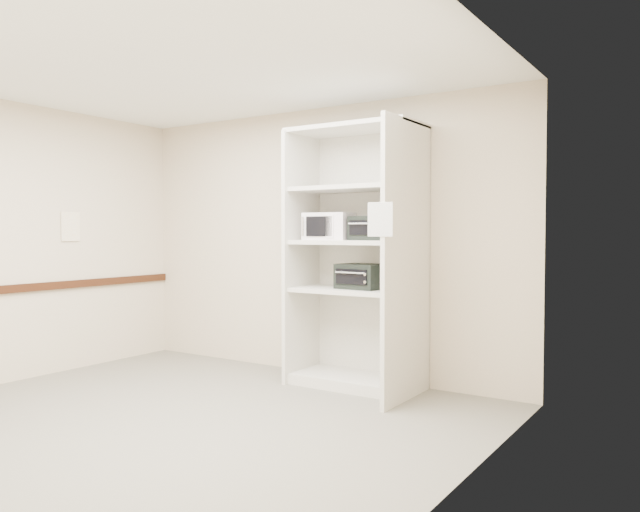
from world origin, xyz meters
The scene contains 12 objects.
floor centered at (0.00, 0.00, 0.00)m, with size 4.50×4.00×0.01m, color #5F5B50.
ceiling centered at (0.00, 0.00, 2.70)m, with size 4.50×4.00×0.01m, color white.
wall_back centered at (0.00, 2.00, 1.35)m, with size 4.50×0.02×2.70m, color beige.
wall_left centered at (-2.25, 0.00, 1.35)m, with size 0.02×4.00×2.70m, color beige.
wall_right centered at (2.25, 0.00, 1.35)m, with size 0.02×4.00×2.70m, color beige.
shelving_unit centered at (0.67, 1.70, 1.13)m, with size 1.24×0.92×2.42m.
microwave centered at (0.35, 1.68, 1.50)m, with size 0.43×0.33×0.26m, color white.
toaster_oven_upper centered at (0.80, 1.70, 1.48)m, with size 0.38×0.29×0.22m, color black.
toaster_oven_lower centered at (0.68, 1.70, 1.03)m, with size 0.41×0.31×0.23m, color black.
paper_sign centered at (1.20, 1.07, 1.54)m, with size 0.21×0.01×0.27m, color white.
chair_rail centered at (-2.23, 0.00, 0.90)m, with size 0.04×3.98×0.08m, color black.
wall_poster centered at (-2.24, 0.70, 1.50)m, with size 0.01×0.22×0.30m, color white.
Camera 1 is at (3.50, -3.33, 1.44)m, focal length 35.00 mm.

